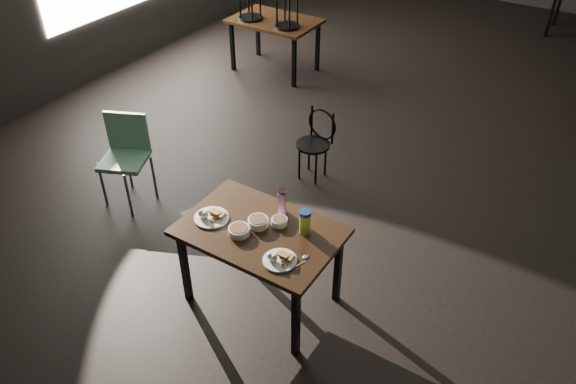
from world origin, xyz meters
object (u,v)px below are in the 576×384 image
Objects in this scene: main_table at (260,237)px; school_chair at (126,151)px; water_bottle at (305,222)px; bentwood_chair at (316,139)px; juice_carton at (282,201)px.

school_chair reaches higher than main_table.
main_table is at bearing -153.00° from water_bottle.
water_bottle is 0.27× the size of bentwood_chair.
main_table is at bearing -67.05° from bentwood_chair.
school_chair is (-1.94, 0.20, -0.31)m from juice_carton.
juice_carton is 1.20× the size of water_bottle.
main_table is 1.88m from bentwood_chair.
water_bottle is at bearing -21.76° from juice_carton.
water_bottle is (0.27, -0.11, -0.01)m from juice_carton.
school_chair is at bearing 166.49° from main_table.
bentwood_chair is (-0.83, 1.64, -0.41)m from water_bottle.
water_bottle reaches higher than bentwood_chair.
juice_carton is at bearing -63.34° from bentwood_chair.
bentwood_chair is 0.83× the size of school_chair.
juice_carton is 1.68m from bentwood_chair.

